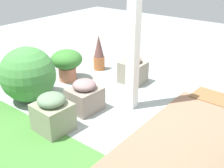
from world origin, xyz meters
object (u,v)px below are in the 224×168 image
object	(u,v)px
stone_planter_mid	(85,96)
round_shrub	(28,75)
stone_planter_nearest	(133,70)
terracotta_pot_broad	(67,62)
terracotta_pot_spiky	(99,53)
stone_planter_far	(53,113)
doormat	(215,98)
porch_pillar	(134,24)

from	to	relation	value
stone_planter_mid	round_shrub	bearing A→B (deg)	18.31
stone_planter_nearest	terracotta_pot_broad	size ratio (longest dim) A/B	0.88
terracotta_pot_spiky	stone_planter_mid	bearing A→B (deg)	123.08
stone_planter_nearest	terracotta_pot_broad	distance (m)	1.09
stone_planter_far	stone_planter_nearest	bearing A→B (deg)	-89.03
doormat	terracotta_pot_broad	bearing A→B (deg)	21.08
doormat	round_shrub	bearing A→B (deg)	38.36
stone_planter_nearest	terracotta_pot_spiky	world-z (taller)	terracotta_pot_spiky
stone_planter_mid	terracotta_pot_broad	world-z (taller)	terracotta_pot_broad
porch_pillar	stone_planter_mid	xyz separation A→B (m)	(0.45, 0.45, -0.95)
porch_pillar	terracotta_pot_broad	bearing A→B (deg)	-4.17
terracotta_pot_spiky	doormat	size ratio (longest dim) A/B	1.03
stone_planter_nearest	stone_planter_mid	size ratio (longest dim) A/B	1.05
porch_pillar	terracotta_pot_spiky	bearing A→B (deg)	-32.20
stone_planter_far	doormat	world-z (taller)	stone_planter_far
terracotta_pot_broad	stone_planter_nearest	bearing A→B (deg)	-146.73
stone_planter_nearest	stone_planter_mid	world-z (taller)	stone_planter_nearest
stone_planter_far	terracotta_pot_spiky	world-z (taller)	terracotta_pot_spiky
stone_planter_far	porch_pillar	bearing A→B (deg)	-112.20
stone_planter_mid	doormat	distance (m)	1.89
stone_planter_nearest	doormat	size ratio (longest dim) A/B	0.74
porch_pillar	doormat	world-z (taller)	porch_pillar
stone_planter_nearest	stone_planter_far	distance (m)	1.72
stone_planter_nearest	doormat	distance (m)	1.31
stone_planter_mid	terracotta_pot_spiky	size ratio (longest dim) A/B	0.68
stone_planter_nearest	terracotta_pot_spiky	distance (m)	0.82
stone_planter_nearest	terracotta_pot_broad	bearing A→B (deg)	33.27
stone_planter_far	doormat	xyz separation A→B (m)	(-1.25, -1.96, -0.21)
stone_planter_mid	terracotta_pot_spiky	world-z (taller)	terracotta_pot_spiky
porch_pillar	stone_planter_mid	world-z (taller)	porch_pillar
porch_pillar	stone_planter_far	world-z (taller)	porch_pillar
stone_planter_nearest	stone_planter_mid	xyz separation A→B (m)	(-0.00, 1.14, -0.01)
round_shrub	stone_planter_nearest	bearing A→B (deg)	-120.13
stone_planter_nearest	porch_pillar	bearing A→B (deg)	122.85
stone_planter_nearest	round_shrub	world-z (taller)	round_shrub
terracotta_pot_spiky	doormat	distance (m)	2.11
porch_pillar	stone_planter_far	bearing A→B (deg)	67.80
porch_pillar	stone_planter_far	size ratio (longest dim) A/B	4.86
stone_planter_mid	doormat	size ratio (longest dim) A/B	0.70
round_shrub	terracotta_pot_spiky	bearing A→B (deg)	-90.56
stone_planter_nearest	terracotta_pot_broad	xyz separation A→B (m)	(0.91, 0.59, 0.11)
stone_planter_far	terracotta_pot_spiky	distance (m)	2.00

